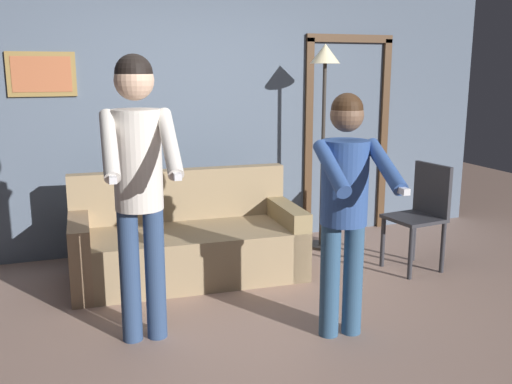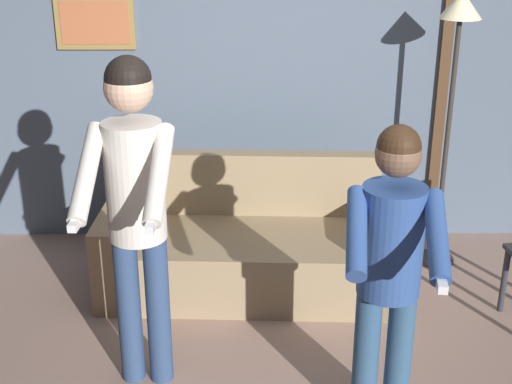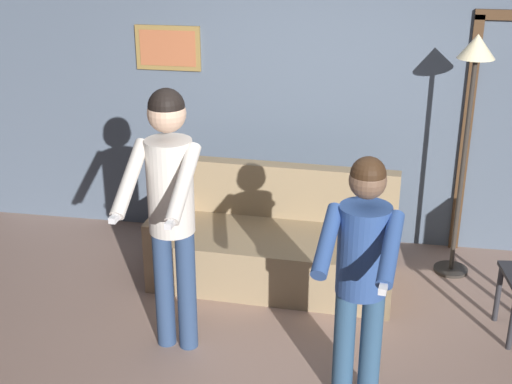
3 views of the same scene
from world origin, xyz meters
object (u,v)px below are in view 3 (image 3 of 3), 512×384
at_px(torchiere_lamp, 472,88).
at_px(person_standing_left, 170,197).
at_px(couch, 275,247).
at_px(person_standing_right, 362,264).

height_order(torchiere_lamp, person_standing_left, torchiere_lamp).
bearing_deg(couch, torchiere_lamp, 13.97).
xyz_separation_m(couch, person_standing_left, (-0.53, -1.07, 0.84)).
bearing_deg(person_standing_right, person_standing_left, 163.38).
relative_size(torchiere_lamp, person_standing_left, 1.08).
bearing_deg(person_standing_right, torchiere_lamp, 68.11).
bearing_deg(torchiere_lamp, person_standing_left, -143.93).
distance_m(couch, person_standing_right, 1.74).
bearing_deg(person_standing_right, couch, 116.22).
distance_m(torchiere_lamp, person_standing_right, 2.03).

